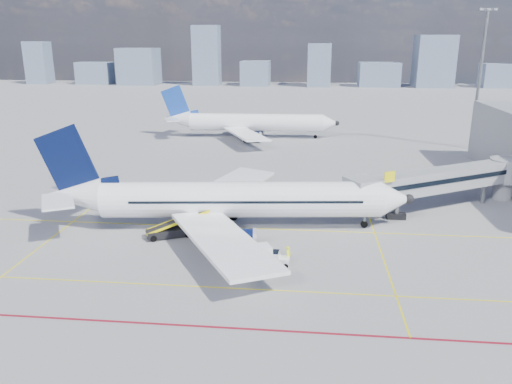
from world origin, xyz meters
TOP-DOWN VIEW (x-y plane):
  - ground at (0.00, 0.00)m, footprint 420.00×420.00m
  - apron_markings at (-0.58, -3.91)m, footprint 90.00×35.12m
  - jet_bridge at (23.51, 16.91)m, footprint 23.55×15.78m
  - floodlight_mast_ne at (38.00, 55.00)m, footprint 3.20×0.61m
  - distant_skyline at (25.01, 190.00)m, footprint 250.00×15.40m
  - main_aircraft at (-2.22, 7.87)m, footprint 40.43×35.17m
  - second_aircraft at (-5.97, 61.48)m, footprint 37.71×32.85m
  - baggage_tug at (3.99, -1.27)m, footprint 2.16×1.41m
  - cargo_dolly at (1.73, -2.04)m, footprint 4.17×3.11m
  - belt_loader at (-7.55, 4.73)m, footprint 6.73×4.11m
  - ramp_worker at (5.01, -1.02)m, footprint 0.68×0.81m

SIDE VIEW (x-z plane):
  - ground at x=0.00m, z-range 0.00..0.00m
  - apron_markings at x=-0.58m, z-range 0.00..0.01m
  - baggage_tug at x=3.99m, z-range -0.03..1.40m
  - belt_loader at x=-7.55m, z-range -0.67..2.10m
  - ramp_worker at x=5.01m, z-range 0.00..1.88m
  - cargo_dolly at x=1.73m, z-range 0.10..2.19m
  - main_aircraft at x=-2.22m, z-range -2.69..9.13m
  - second_aircraft at x=-5.97m, z-range -2.28..8.73m
  - jet_bridge at x=23.51m, z-range 0.59..6.89m
  - distant_skyline at x=25.01m, z-range -4.30..24.72m
  - floodlight_mast_ne at x=38.00m, z-range 0.86..26.31m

